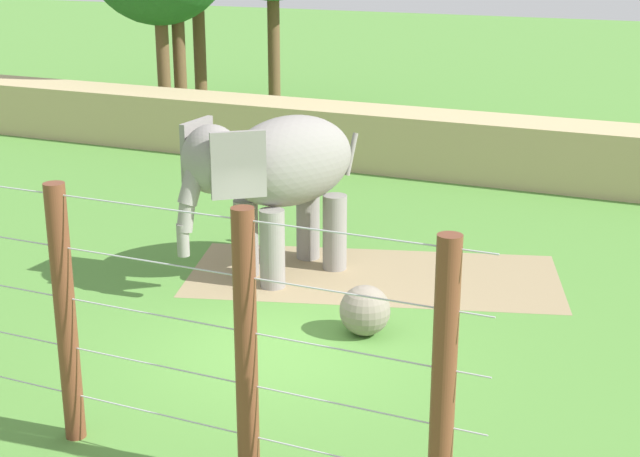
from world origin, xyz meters
TOP-DOWN VIEW (x-y plane):
  - ground_plane at (0.00, 0.00)m, footprint 120.00×120.00m
  - dirt_patch at (0.23, 3.63)m, footprint 7.58×4.98m
  - embankment_wall at (0.00, 11.71)m, footprint 36.00×1.80m
  - elephant at (-1.45, 2.92)m, footprint 2.77×3.85m
  - enrichment_ball at (1.05, 1.06)m, footprint 0.83×0.83m
  - cable_fence at (0.03, -3.47)m, footprint 8.33×0.26m

SIDE VIEW (x-z plane):
  - ground_plane at x=0.00m, z-range 0.00..0.00m
  - dirt_patch at x=0.23m, z-range 0.00..0.01m
  - enrichment_ball at x=1.05m, z-range 0.00..0.83m
  - embankment_wall at x=0.00m, z-range 0.00..1.60m
  - cable_fence at x=0.03m, z-range 0.00..3.41m
  - elephant at x=-1.45m, z-range 0.50..3.60m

